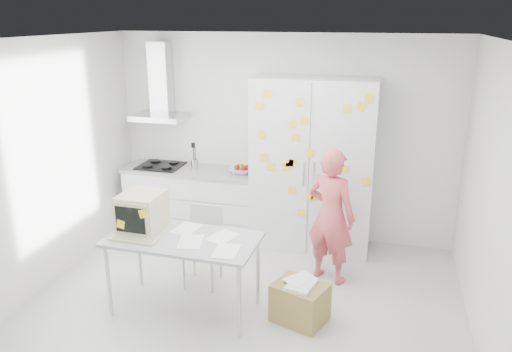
% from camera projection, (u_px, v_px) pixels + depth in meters
% --- Properties ---
extents(floor, '(4.50, 4.00, 0.02)m').
position_uv_depth(floor, '(242.00, 310.00, 5.17)').
color(floor, silver).
rests_on(floor, ground).
extents(walls, '(4.52, 4.01, 2.70)m').
position_uv_depth(walls, '(259.00, 165.00, 5.41)').
color(walls, white).
rests_on(walls, ground).
extents(ceiling, '(4.50, 4.00, 0.02)m').
position_uv_depth(ceiling, '(239.00, 40.00, 4.34)').
color(ceiling, white).
rests_on(ceiling, walls).
extents(counter_run, '(1.84, 0.63, 1.28)m').
position_uv_depth(counter_run, '(193.00, 200.00, 6.88)').
color(counter_run, white).
rests_on(counter_run, ground).
extents(range_hood, '(0.70, 0.48, 1.01)m').
position_uv_depth(range_hood, '(161.00, 89.00, 6.65)').
color(range_hood, silver).
rests_on(range_hood, walls).
extents(tall_cabinet, '(1.50, 0.68, 2.20)m').
position_uv_depth(tall_cabinet, '(313.00, 166.00, 6.26)').
color(tall_cabinet, silver).
rests_on(tall_cabinet, ground).
extents(person, '(0.67, 0.56, 1.56)m').
position_uv_depth(person, '(331.00, 216.00, 5.53)').
color(person, '#D75358').
rests_on(person, ground).
extents(desk, '(1.52, 0.79, 1.19)m').
position_uv_depth(desk, '(156.00, 224.00, 5.02)').
color(desk, '#AAAEB5').
rests_on(desk, ground).
extents(chair, '(0.41, 0.41, 0.89)m').
position_uv_depth(chair, '(204.00, 240.00, 5.57)').
color(chair, silver).
rests_on(chair, ground).
extents(cardboard_box, '(0.60, 0.54, 0.43)m').
position_uv_depth(cardboard_box, '(300.00, 302.00, 4.92)').
color(cardboard_box, olive).
rests_on(cardboard_box, ground).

